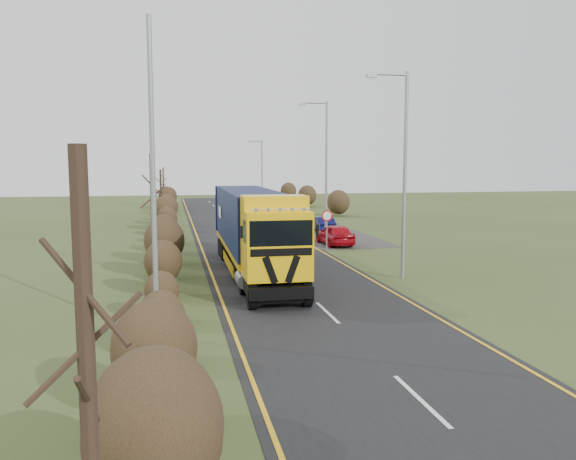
% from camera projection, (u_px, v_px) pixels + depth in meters
% --- Properties ---
extents(ground, '(160.00, 160.00, 0.00)m').
position_uv_depth(ground, '(303.00, 290.00, 24.84)').
color(ground, '#37431C').
rests_on(ground, ground).
extents(road, '(8.00, 120.00, 0.02)m').
position_uv_depth(road, '(265.00, 254.00, 34.56)').
color(road, black).
rests_on(road, ground).
extents(layby, '(6.00, 18.00, 0.02)m').
position_uv_depth(layby, '(324.00, 233.00, 45.61)').
color(layby, '#2F2D2A').
rests_on(layby, ground).
extents(lane_markings, '(7.52, 116.00, 0.01)m').
position_uv_depth(lane_markings, '(266.00, 255.00, 34.26)').
color(lane_markings, gold).
rests_on(lane_markings, road).
extents(hedgerow, '(2.24, 102.04, 6.05)m').
position_uv_depth(hedgerow, '(165.00, 235.00, 31.11)').
color(hedgerow, black).
rests_on(hedgerow, ground).
extents(lorry, '(3.01, 15.47, 4.30)m').
position_uv_depth(lorry, '(253.00, 226.00, 28.23)').
color(lorry, black).
rests_on(lorry, ground).
extents(car_red_hatchback, '(1.94, 4.36, 1.46)m').
position_uv_depth(car_red_hatchback, '(335.00, 235.00, 38.55)').
color(car_red_hatchback, '#A70813').
rests_on(car_red_hatchback, ground).
extents(car_blue_sedan, '(1.49, 3.87, 1.26)m').
position_uv_depth(car_blue_sedan, '(323.00, 224.00, 46.02)').
color(car_blue_sedan, '#0A0B37').
rests_on(car_blue_sedan, ground).
extents(streetlight_near, '(2.09, 0.20, 9.86)m').
position_uv_depth(streetlight_near, '(402.00, 166.00, 26.71)').
color(streetlight_near, gray).
rests_on(streetlight_near, ground).
extents(streetlight_mid, '(2.15, 0.20, 10.17)m').
position_uv_depth(streetlight_mid, '(325.00, 163.00, 41.73)').
color(streetlight_mid, gray).
rests_on(streetlight_mid, ground).
extents(streetlight_far, '(1.83, 0.18, 8.58)m').
position_uv_depth(streetlight_far, '(261.00, 171.00, 70.99)').
color(streetlight_far, gray).
rests_on(streetlight_far, ground).
extents(left_pole, '(0.16, 0.16, 10.01)m').
position_uv_depth(left_pole, '(153.00, 181.00, 17.36)').
color(left_pole, gray).
rests_on(left_pole, ground).
extents(speed_sign, '(0.72, 0.10, 2.61)m').
position_uv_depth(speed_sign, '(327.00, 222.00, 36.12)').
color(speed_sign, gray).
rests_on(speed_sign, ground).
extents(warning_board, '(0.64, 0.11, 1.67)m').
position_uv_depth(warning_board, '(292.00, 217.00, 48.58)').
color(warning_board, gray).
rests_on(warning_board, ground).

